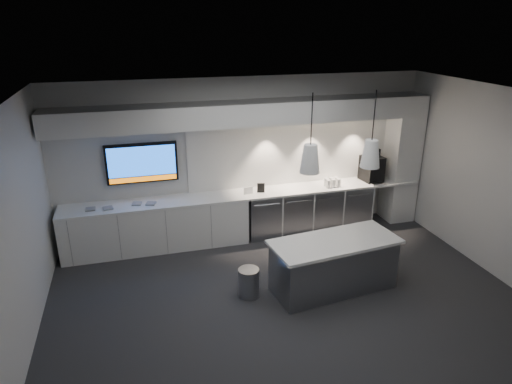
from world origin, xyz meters
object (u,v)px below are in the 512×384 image
object	(u,v)px
bin	(249,282)
wall_tv	(142,163)
island	(333,264)
coffee_machine	(372,167)

from	to	relation	value
bin	wall_tv	bearing A→B (deg)	121.39
island	wall_tv	bearing A→B (deg)	131.49
island	coffee_machine	xyz separation A→B (m)	(1.77, 2.14, 0.75)
island	bin	xyz separation A→B (m)	(-1.31, 0.15, -0.19)
bin	coffee_machine	world-z (taller)	coffee_machine
island	bin	bearing A→B (deg)	166.66
bin	coffee_machine	bearing A→B (deg)	32.86
wall_tv	island	world-z (taller)	wall_tv
coffee_machine	wall_tv	bearing A→B (deg)	169.57
wall_tv	island	size ratio (longest dim) A/B	0.61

